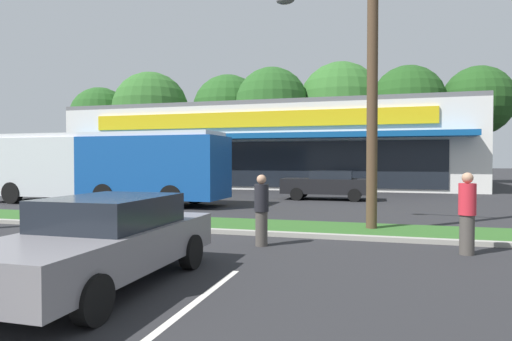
{
  "coord_description": "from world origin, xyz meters",
  "views": [
    {
      "loc": [
        6.66,
        1.38,
        2.03
      ],
      "look_at": [
        1.98,
        18.1,
        1.61
      ],
      "focal_mm": 30.96,
      "sensor_mm": 36.0,
      "label": 1
    }
  ],
  "objects_px": {
    "car_1": "(62,180)",
    "car_5": "(156,181)",
    "utility_pole": "(367,46)",
    "car_0": "(328,185)",
    "car_2": "(104,240)",
    "pedestrian_mid": "(261,210)",
    "pedestrian_far": "(467,213)",
    "city_bus": "(103,166)"
  },
  "relations": [
    {
      "from": "car_1",
      "to": "car_5",
      "type": "height_order",
      "value": "car_5"
    },
    {
      "from": "utility_pole",
      "to": "car_0",
      "type": "bearing_deg",
      "value": 102.48
    },
    {
      "from": "car_1",
      "to": "car_2",
      "type": "xyz_separation_m",
      "value": [
        14.9,
        -17.12,
        -0.03
      ]
    },
    {
      "from": "utility_pole",
      "to": "car_2",
      "type": "distance_m",
      "value": 8.89
    },
    {
      "from": "car_1",
      "to": "pedestrian_mid",
      "type": "relative_size",
      "value": 2.68
    },
    {
      "from": "car_1",
      "to": "car_5",
      "type": "bearing_deg",
      "value": 176.28
    },
    {
      "from": "car_1",
      "to": "pedestrian_far",
      "type": "distance_m",
      "value": 24.65
    },
    {
      "from": "car_1",
      "to": "pedestrian_far",
      "type": "bearing_deg",
      "value": 148.23
    },
    {
      "from": "utility_pole",
      "to": "car_1",
      "type": "xyz_separation_m",
      "value": [
        -18.8,
        10.5,
        -4.43
      ]
    },
    {
      "from": "car_1",
      "to": "car_2",
      "type": "distance_m",
      "value": 22.7
    },
    {
      "from": "city_bus",
      "to": "car_1",
      "type": "height_order",
      "value": "city_bus"
    },
    {
      "from": "car_5",
      "to": "car_1",
      "type": "bearing_deg",
      "value": -3.72
    },
    {
      "from": "car_0",
      "to": "car_5",
      "type": "height_order",
      "value": "car_5"
    },
    {
      "from": "utility_pole",
      "to": "pedestrian_mid",
      "type": "bearing_deg",
      "value": -130.32
    },
    {
      "from": "utility_pole",
      "to": "pedestrian_far",
      "type": "xyz_separation_m",
      "value": [
        2.16,
        -2.48,
        -4.32
      ]
    },
    {
      "from": "car_0",
      "to": "city_bus",
      "type": "bearing_deg",
      "value": 26.54
    },
    {
      "from": "utility_pole",
      "to": "car_0",
      "type": "height_order",
      "value": "utility_pole"
    },
    {
      "from": "car_0",
      "to": "pedestrian_far",
      "type": "relative_size",
      "value": 2.59
    },
    {
      "from": "car_0",
      "to": "pedestrian_mid",
      "type": "relative_size",
      "value": 2.72
    },
    {
      "from": "utility_pole",
      "to": "car_2",
      "type": "height_order",
      "value": "utility_pole"
    },
    {
      "from": "car_2",
      "to": "car_5",
      "type": "relative_size",
      "value": 1.14
    },
    {
      "from": "pedestrian_far",
      "to": "car_0",
      "type": "bearing_deg",
      "value": 47.52
    },
    {
      "from": "utility_pole",
      "to": "pedestrian_far",
      "type": "relative_size",
      "value": 5.52
    },
    {
      "from": "city_bus",
      "to": "car_1",
      "type": "distance_m",
      "value": 8.84
    },
    {
      "from": "city_bus",
      "to": "car_0",
      "type": "relative_size",
      "value": 2.58
    },
    {
      "from": "utility_pole",
      "to": "pedestrian_far",
      "type": "distance_m",
      "value": 5.43
    },
    {
      "from": "car_1",
      "to": "car_0",
      "type": "bearing_deg",
      "value": 177.82
    },
    {
      "from": "city_bus",
      "to": "car_1",
      "type": "relative_size",
      "value": 2.62
    },
    {
      "from": "car_5",
      "to": "pedestrian_mid",
      "type": "bearing_deg",
      "value": 127.11
    },
    {
      "from": "pedestrian_mid",
      "to": "pedestrian_far",
      "type": "bearing_deg",
      "value": -158.8
    },
    {
      "from": "city_bus",
      "to": "pedestrian_far",
      "type": "relative_size",
      "value": 6.69
    },
    {
      "from": "car_5",
      "to": "pedestrian_mid",
      "type": "height_order",
      "value": "pedestrian_mid"
    },
    {
      "from": "city_bus",
      "to": "car_0",
      "type": "bearing_deg",
      "value": -152.51
    },
    {
      "from": "car_5",
      "to": "pedestrian_mid",
      "type": "xyz_separation_m",
      "value": [
        9.68,
        -12.79,
        0.02
      ]
    },
    {
      "from": "pedestrian_far",
      "to": "car_2",
      "type": "bearing_deg",
      "value": 152.49
    },
    {
      "from": "pedestrian_far",
      "to": "car_5",
      "type": "bearing_deg",
      "value": 76.61
    },
    {
      "from": "car_0",
      "to": "car_2",
      "type": "xyz_separation_m",
      "value": [
        -1.71,
        -16.49,
        -0.03
      ]
    },
    {
      "from": "city_bus",
      "to": "car_2",
      "type": "relative_size",
      "value": 2.5
    },
    {
      "from": "utility_pole",
      "to": "car_5",
      "type": "relative_size",
      "value": 2.34
    },
    {
      "from": "pedestrian_mid",
      "to": "pedestrian_far",
      "type": "relative_size",
      "value": 0.95
    },
    {
      "from": "city_bus",
      "to": "car_2",
      "type": "xyz_separation_m",
      "value": [
        8.06,
        -11.61,
        -1.02
      ]
    },
    {
      "from": "car_2",
      "to": "pedestrian_mid",
      "type": "bearing_deg",
      "value": 157.97
    }
  ]
}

